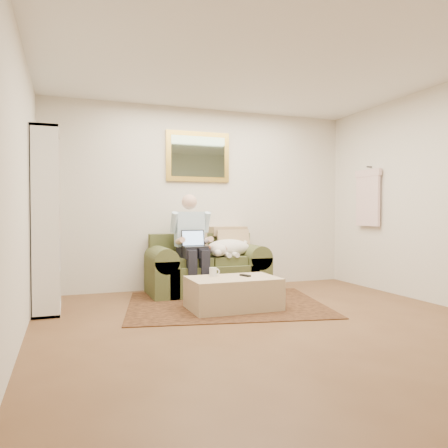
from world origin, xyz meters
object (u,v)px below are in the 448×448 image
seated_man (193,245)px  ottoman (233,293)px  sleeping_dog (228,248)px  coffee_mug (213,272)px  bookshelf (46,221)px  laptop (194,243)px  sofa (207,272)px

seated_man → ottoman: 1.08m
seated_man → sleeping_dog: seated_man is taller
coffee_mug → ottoman: bearing=-40.0°
ottoman → seated_man: bearing=102.1°
ottoman → coffee_mug: bearing=140.0°
seated_man → sleeping_dog: size_ratio=2.04×
seated_man → sleeping_dog: 0.53m
ottoman → bookshelf: (-1.97, 0.63, 0.82)m
seated_man → bookshelf: size_ratio=0.67×
sleeping_dog → bookshelf: bearing=-170.5°
laptop → ottoman: size_ratio=0.31×
laptop → bookshelf: bearing=-171.8°
laptop → coffee_mug: (0.02, -0.73, -0.29)m
sleeping_dog → ottoman: sleeping_dog is taller
sofa → seated_man: 0.48m
ottoman → bookshelf: size_ratio=0.50×
laptop → sleeping_dog: bearing=13.6°
seated_man → ottoman: (0.20, -0.95, -0.49)m
sleeping_dog → seated_man: bearing=-172.9°
sofa → bookshelf: bearing=-167.0°
seated_man → laptop: seated_man is taller
laptop → bookshelf: bookshelf is taller
laptop → bookshelf: (-1.77, -0.25, 0.30)m
laptop → coffee_mug: 0.78m
sleeping_dog → laptop: bearing=-166.4°
seated_man → bookshelf: (-1.77, -0.32, 0.33)m
sleeping_dog → bookshelf: (-2.29, -0.38, 0.39)m
ottoman → coffee_mug: 0.34m
bookshelf → sleeping_dog: bearing=9.5°
sleeping_dog → sofa: bearing=164.3°
seated_man → laptop: 0.07m
laptop → ottoman: (0.20, -0.88, -0.52)m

